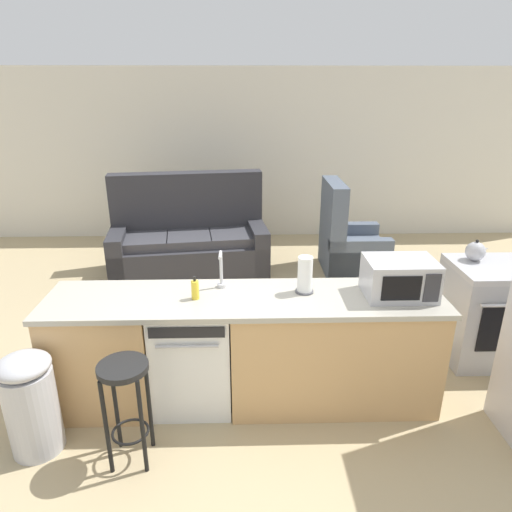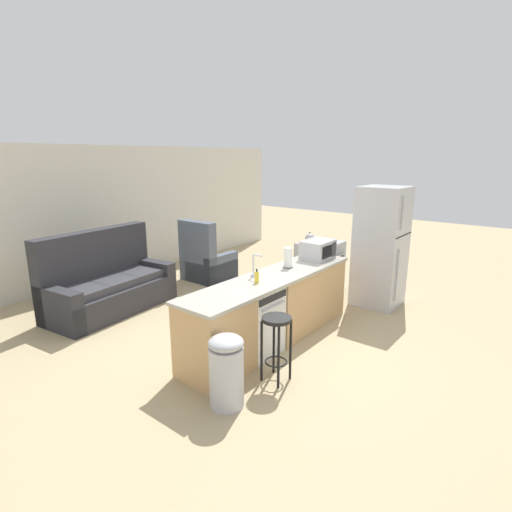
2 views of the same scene
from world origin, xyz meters
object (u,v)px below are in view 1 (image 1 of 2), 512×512
trash_bin (31,403)px  couch (189,241)px  dishwasher (193,354)px  microwave (400,278)px  stove_range (491,312)px  paper_towel_roll (305,275)px  bar_stool (126,392)px  armchair (346,245)px  kettle (476,251)px  soap_bottle (195,290)px

trash_bin → couch: couch is taller
dishwasher → microwave: bearing=-0.0°
dishwasher → stove_range: size_ratio=0.93×
microwave → paper_towel_roll: paper_towel_roll is taller
dishwasher → bar_stool: size_ratio=1.14×
couch → armchair: 2.09m
microwave → kettle: size_ratio=2.44×
paper_towel_roll → stove_range: bearing=15.2°
soap_bottle → armchair: size_ratio=0.15×
bar_stool → stove_range: bearing=21.3°
paper_towel_roll → armchair: 2.81m
dishwasher → microwave: 1.65m
bar_stool → trash_bin: (-0.67, 0.11, -0.16)m
paper_towel_roll → microwave: bearing=-6.1°
dishwasher → couch: couch is taller
stove_range → microwave: bearing=-152.8°
paper_towel_roll → bar_stool: size_ratio=0.38×
dishwasher → bar_stool: bearing=-120.9°
couch → paper_towel_roll: bearing=-66.1°
kettle → couch: size_ratio=0.10×
dishwasher → soap_bottle: 0.55m
paper_towel_roll → bar_stool: paper_towel_roll is taller
couch → bar_stool: bearing=-90.5°
armchair → stove_range: bearing=-68.1°
stove_range → couch: size_ratio=0.43×
soap_bottle → couch: 2.84m
dishwasher → trash_bin: (-1.03, -0.49, -0.04)m
microwave → armchair: size_ratio=0.42×
dishwasher → kettle: 2.59m
dishwasher → trash_bin: bearing=-154.4°
trash_bin → kettle: bearing=18.7°
stove_range → trash_bin: bearing=-164.0°
dishwasher → soap_bottle: soap_bottle is taller
dishwasher → trash_bin: 1.15m
trash_bin → couch: size_ratio=0.35×
armchair → soap_bottle: bearing=-122.8°
microwave → couch: size_ratio=0.24×
soap_bottle → stove_range: bearing=12.5°
kettle → bar_stool: bearing=-155.3°
couch → kettle: bearing=-36.7°
dishwasher → trash_bin: dishwasher is taller
paper_towel_roll → bar_stool: (-1.21, -0.68, -0.50)m
microwave → soap_bottle: (-1.49, -0.02, -0.07)m
bar_stool → microwave: bearing=17.7°
paper_towel_roll → bar_stool: 1.48m
soap_bottle → armchair: bearing=57.2°
bar_stool → armchair: (2.12, 3.25, -0.19)m
microwave → trash_bin: size_ratio=0.68×
armchair → kettle: bearing=-71.0°
stove_range → armchair: (-0.84, 2.09, -0.10)m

